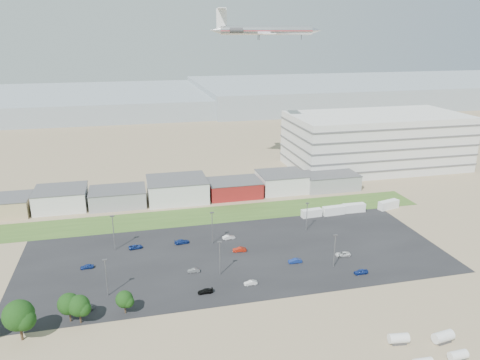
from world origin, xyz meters
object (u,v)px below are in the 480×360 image
object	(u,v)px
parked_car_3	(205,291)
parked_car_13	(251,283)
airliner	(266,30)
parked_car_5	(87,266)
parked_car_1	(295,261)
parked_car_9	(136,247)
box_trailer_a	(312,213)
parked_car_4	(194,270)
parked_car_11	(229,237)
parked_car_10	(86,307)
storage_tank_nw	(399,338)
parked_car_2	(361,272)
parked_car_0	(343,254)
parked_car_7	(239,250)
parked_car_6	(182,242)

from	to	relation	value
parked_car_3	parked_car_13	world-z (taller)	parked_car_13
airliner	parked_car_5	world-z (taller)	airliner
parked_car_1	parked_car_9	distance (m)	47.03
box_trailer_a	parked_car_4	distance (m)	54.13
parked_car_9	parked_car_11	world-z (taller)	parked_car_11
airliner	parked_car_10	xyz separation A→B (m)	(-70.59, -93.63, -61.23)
parked_car_9	parked_car_10	bearing A→B (deg)	149.88
storage_tank_nw	parked_car_2	xyz separation A→B (m)	(6.30, 28.28, -0.57)
parked_car_0	airliner	bearing A→B (deg)	-176.09
parked_car_7	parked_car_9	xyz separation A→B (m)	(-29.41, 9.18, -0.09)
parked_car_3	parked_car_9	distance (m)	33.34
parked_car_6	parked_car_7	world-z (taller)	parked_car_6
parked_car_0	parked_car_5	distance (m)	71.27
parked_car_0	parked_car_3	size ratio (longest dim) A/B	1.14
parked_car_1	parked_car_5	xyz separation A→B (m)	(-55.91, 10.29, -0.03)
parked_car_1	parked_car_13	xyz separation A→B (m)	(-15.00, -8.48, -0.08)
parked_car_2	parked_car_0	bearing A→B (deg)	179.26
parked_car_3	parked_car_6	distance (m)	29.59
parked_car_3	parked_car_4	distance (m)	11.12
parked_car_3	parked_car_5	bearing A→B (deg)	-125.91
parked_car_3	parked_car_11	world-z (taller)	parked_car_11
parked_car_6	parked_car_11	bearing A→B (deg)	-98.86
storage_tank_nw	parked_car_0	world-z (taller)	storage_tank_nw
parked_car_5	parked_car_9	size ratio (longest dim) A/B	0.87
parked_car_6	parked_car_13	xyz separation A→B (m)	(14.00, -28.30, -0.10)
box_trailer_a	parked_car_1	size ratio (longest dim) A/B	1.88
parked_car_3	parked_car_4	size ratio (longest dim) A/B	1.16
storage_tank_nw	parked_car_2	size ratio (longest dim) A/B	1.07
box_trailer_a	parked_car_3	world-z (taller)	box_trailer_a
airliner	parked_car_11	world-z (taller)	airliner
storage_tank_nw	parked_car_10	distance (m)	69.31
parked_car_10	parked_car_3	bearing A→B (deg)	-87.98
parked_car_9	airliner	bearing A→B (deg)	-50.50
parked_car_6	parked_car_10	size ratio (longest dim) A/B	1.12
parked_car_3	parked_car_9	size ratio (longest dim) A/B	0.93
box_trailer_a	parked_car_1	world-z (taller)	box_trailer_a
parked_car_9	parked_car_5	bearing A→B (deg)	117.32
airliner	parked_car_7	bearing A→B (deg)	-103.04
parked_car_0	parked_car_2	xyz separation A→B (m)	(0.10, -10.69, 0.05)
parked_car_10	parked_car_2	bearing A→B (deg)	-88.93
parked_car_0	parked_car_5	bearing A→B (deg)	-93.12
storage_tank_nw	parked_car_1	xyz separation A→B (m)	(-8.52, 38.24, -0.59)
parked_car_1	parked_car_11	world-z (taller)	parked_car_11
parked_car_11	parked_car_3	bearing A→B (deg)	149.25
parked_car_1	parked_car_3	distance (m)	28.54
parked_car_4	parked_car_7	world-z (taller)	parked_car_7
parked_car_7	parked_car_13	bearing A→B (deg)	1.82
parked_car_6	parked_car_10	world-z (taller)	parked_car_6
storage_tank_nw	parked_car_3	world-z (taller)	storage_tank_nw
parked_car_4	storage_tank_nw	bearing A→B (deg)	47.68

